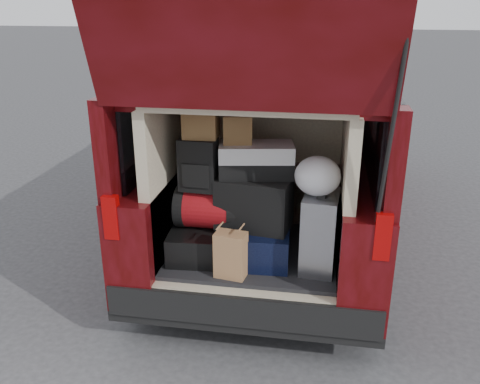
% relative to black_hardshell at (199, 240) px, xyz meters
% --- Properties ---
extents(ground, '(80.00, 80.00, 0.00)m').
position_rel_black_hardshell_xyz_m(ground, '(0.40, -0.14, -0.66)').
color(ground, '#333335').
rests_on(ground, ground).
extents(minivan, '(1.90, 5.35, 2.77)m').
position_rel_black_hardshell_xyz_m(minivan, '(0.40, 1.71, 0.25)').
color(minivan, black).
rests_on(minivan, ground).
extents(load_floor, '(1.24, 1.05, 0.55)m').
position_rel_black_hardshell_xyz_m(load_floor, '(0.40, 0.13, -0.38)').
color(load_floor, black).
rests_on(load_floor, ground).
extents(black_hardshell, '(0.43, 0.56, 0.22)m').
position_rel_black_hardshell_xyz_m(black_hardshell, '(0.00, 0.00, 0.00)').
color(black_hardshell, black).
rests_on(black_hardshell, load_floor).
extents(navy_hardshell, '(0.49, 0.59, 0.25)m').
position_rel_black_hardshell_xyz_m(navy_hardshell, '(0.44, 0.03, 0.02)').
color(navy_hardshell, black).
rests_on(navy_hardshell, load_floor).
extents(silver_roller, '(0.27, 0.39, 0.56)m').
position_rel_black_hardshell_xyz_m(silver_roller, '(0.89, -0.07, 0.17)').
color(silver_roller, silver).
rests_on(silver_roller, load_floor).
extents(kraft_bag, '(0.23, 0.17, 0.33)m').
position_rel_black_hardshell_xyz_m(kraft_bag, '(0.30, -0.29, 0.06)').
color(kraft_bag, '#AC764D').
rests_on(kraft_bag, load_floor).
extents(red_duffel, '(0.47, 0.31, 0.30)m').
position_rel_black_hardshell_xyz_m(red_duffel, '(0.08, 0.03, 0.26)').
color(red_duffel, maroon).
rests_on(red_duffel, black_hardshell).
extents(black_soft_case, '(0.55, 0.38, 0.37)m').
position_rel_black_hardshell_xyz_m(black_soft_case, '(0.42, 0.01, 0.33)').
color(black_soft_case, black).
rests_on(black_soft_case, navy_hardshell).
extents(backpack, '(0.27, 0.18, 0.38)m').
position_rel_black_hardshell_xyz_m(backpack, '(0.02, -0.01, 0.60)').
color(backpack, black).
rests_on(backpack, red_duffel).
extents(twotone_duffel, '(0.56, 0.35, 0.23)m').
position_rel_black_hardshell_xyz_m(twotone_duffel, '(0.42, 0.08, 0.63)').
color(twotone_duffel, silver).
rests_on(twotone_duffel, black_soft_case).
extents(grocery_sack_lower, '(0.24, 0.20, 0.21)m').
position_rel_black_hardshell_xyz_m(grocery_sack_lower, '(0.03, 0.04, 0.89)').
color(grocery_sack_lower, brown).
rests_on(grocery_sack_lower, backpack).
extents(grocery_sack_upper, '(0.23, 0.20, 0.20)m').
position_rel_black_hardshell_xyz_m(grocery_sack_upper, '(0.28, 0.08, 0.85)').
color(grocery_sack_upper, brown).
rests_on(grocery_sack_upper, twotone_duffel).
extents(plastic_bag_right, '(0.36, 0.34, 0.27)m').
position_rel_black_hardshell_xyz_m(plastic_bag_right, '(0.86, -0.08, 0.59)').
color(plastic_bag_right, silver).
rests_on(plastic_bag_right, silver_roller).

